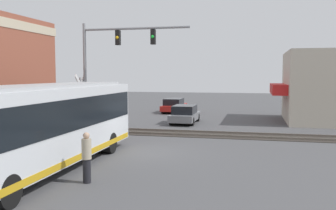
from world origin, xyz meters
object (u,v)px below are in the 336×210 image
object	(u,v)px
pedestrian_at_crossing	(99,120)
pedestrian_near_bus	(87,157)
parked_car_grey	(185,115)
parked_car_red	(174,106)
city_bus	(48,124)
crossing_signal	(81,98)

from	to	relation	value
pedestrian_at_crossing	pedestrian_near_bus	bearing A→B (deg)	-158.79
parked_car_grey	parked_car_red	xyz separation A→B (m)	(8.01, 2.60, 0.00)
parked_car_grey	pedestrian_at_crossing	xyz separation A→B (m)	(-6.99, 4.10, 0.30)
city_bus	pedestrian_at_crossing	size ratio (longest dim) A/B	6.31
city_bus	parked_car_red	world-z (taller)	city_bus
crossing_signal	parked_car_red	size ratio (longest dim) A/B	0.80
city_bus	parked_car_grey	bearing A→B (deg)	-9.62
pedestrian_near_bus	city_bus	bearing A→B (deg)	61.67
pedestrian_at_crossing	crossing_signal	bearing A→B (deg)	77.82
crossing_signal	pedestrian_at_crossing	size ratio (longest dim) A/B	2.05
crossing_signal	parked_car_grey	bearing A→B (deg)	-39.19
city_bus	parked_car_grey	distance (m)	15.60
parked_car_grey	pedestrian_near_bus	bearing A→B (deg)	178.60
parked_car_red	pedestrian_at_crossing	size ratio (longest dim) A/B	2.56
crossing_signal	parked_car_grey	distance (m)	8.79
parked_car_red	pedestrian_near_bus	world-z (taller)	pedestrian_near_bus
crossing_signal	pedestrian_at_crossing	xyz separation A→B (m)	(-0.29, -1.36, -1.34)
parked_car_grey	pedestrian_at_crossing	bearing A→B (deg)	149.59
city_bus	pedestrian_near_bus	size ratio (longest dim) A/B	6.53
pedestrian_at_crossing	parked_car_red	bearing A→B (deg)	-5.72
city_bus	pedestrian_near_bus	bearing A→B (deg)	-118.33
city_bus	pedestrian_near_bus	distance (m)	2.68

